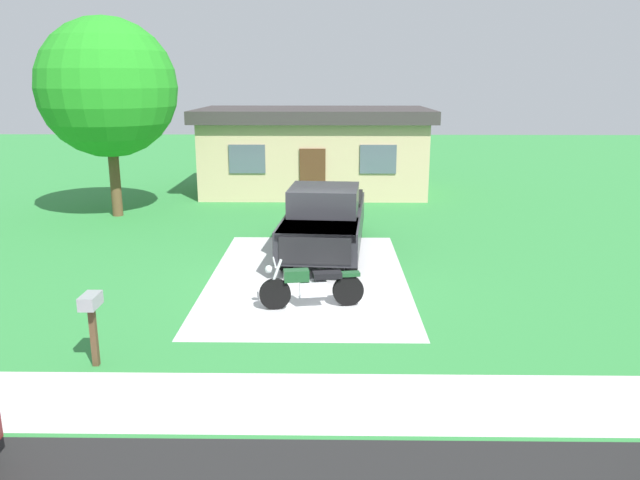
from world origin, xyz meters
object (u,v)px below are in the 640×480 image
shade_tree (107,88)px  neighbor_house (314,150)px  pickup_truck (325,218)px  mailbox (91,311)px  motorcycle (311,286)px

shade_tree → neighbor_house: 8.84m
pickup_truck → shade_tree: (-7.37, 4.57, 3.43)m
pickup_truck → shade_tree: bearing=148.2°
pickup_truck → mailbox: bearing=-118.0°
motorcycle → shade_tree: (-7.09, 8.97, 3.91)m
pickup_truck → shade_tree: 9.32m
mailbox → neighbor_house: 17.08m
shade_tree → neighbor_house: shade_tree is taller
motorcycle → pickup_truck: bearing=86.4°
pickup_truck → neighbor_house: (-0.54, 9.56, 0.84)m
mailbox → motorcycle: bearing=38.2°
mailbox → neighbor_house: bearing=78.9°
motorcycle → shade_tree: size_ratio=0.33×
mailbox → shade_tree: (-3.55, 11.75, 3.40)m
pickup_truck → neighbor_house: bearing=93.2°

